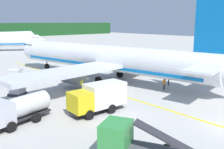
% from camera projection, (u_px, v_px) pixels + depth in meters
% --- Properties ---
extents(ground, '(240.00, 320.00, 0.20)m').
position_uv_depth(ground, '(15.00, 62.00, 56.94)').
color(ground, '#B7B5AD').
extents(airliner_foreground, '(34.49, 41.52, 11.90)m').
position_uv_depth(airliner_foreground, '(105.00, 58.00, 38.89)').
color(airliner_foreground, silver).
rests_on(airliner_foreground, ground).
extents(airliner_far_taxiway, '(31.48, 26.13, 8.98)m').
position_uv_depth(airliner_far_taxiway, '(2.00, 35.00, 120.37)').
color(airliner_far_taxiway, white).
rests_on(airliner_far_taxiway, ground).
extents(service_truck_fuel, '(4.96, 6.87, 2.72)m').
position_uv_depth(service_truck_fuel, '(133.00, 143.00, 16.55)').
color(service_truck_fuel, '#338C3F').
rests_on(service_truck_fuel, ground).
extents(service_truck_baggage, '(5.96, 2.63, 2.89)m').
position_uv_depth(service_truck_baggage, '(99.00, 97.00, 25.20)').
color(service_truck_baggage, yellow).
rests_on(service_truck_baggage, ground).
extents(service_truck_catering, '(6.02, 3.25, 2.40)m').
position_uv_depth(service_truck_catering, '(18.00, 108.00, 22.41)').
color(service_truck_catering, silver).
rests_on(service_truck_catering, ground).
extents(cargo_container_mid, '(2.42, 2.42, 1.99)m').
position_uv_depth(cargo_container_mid, '(16.00, 75.00, 38.45)').
color(cargo_container_mid, '#333338').
rests_on(cargo_container_mid, ground).
extents(cargo_container_far, '(2.37, 2.37, 2.11)m').
position_uv_depth(cargo_container_far, '(17.00, 87.00, 31.09)').
color(cargo_container_far, '#333338').
rests_on(cargo_container_far, ground).
extents(crew_marshaller, '(0.61, 0.35, 1.63)m').
position_uv_depth(crew_marshaller, '(164.00, 83.00, 33.52)').
color(crew_marshaller, '#191E33').
rests_on(crew_marshaller, ground).
extents(crew_loader_left, '(0.43, 0.55, 1.66)m').
position_uv_depth(crew_loader_left, '(205.00, 73.00, 40.02)').
color(crew_loader_left, '#191E33').
rests_on(crew_loader_left, ground).
extents(crew_loader_right, '(0.58, 0.40, 1.70)m').
position_uv_depth(crew_loader_right, '(169.00, 78.00, 36.05)').
color(crew_loader_right, '#191E33').
rests_on(crew_loader_right, ground).
extents(crew_supervisor, '(0.55, 0.43, 1.61)m').
position_uv_depth(crew_supervisor, '(82.00, 84.00, 33.01)').
color(crew_supervisor, '#191E33').
rests_on(crew_supervisor, ground).
extents(apron_guide_line, '(0.30, 60.00, 0.01)m').
position_uv_depth(apron_guide_line, '(103.00, 90.00, 33.74)').
color(apron_guide_line, yellow).
rests_on(apron_guide_line, ground).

